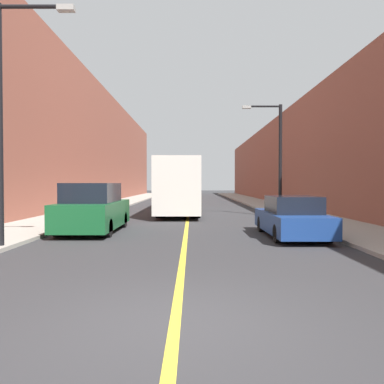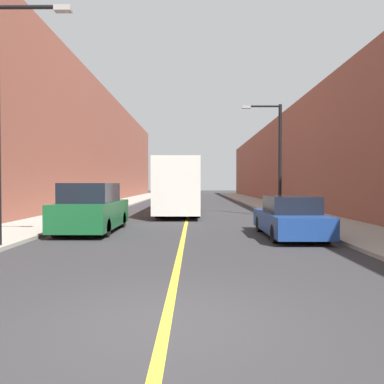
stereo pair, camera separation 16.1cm
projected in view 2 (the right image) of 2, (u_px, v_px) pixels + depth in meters
ground_plane at (166, 324)px, 5.18m from camera, size 200.00×200.00×0.00m
sidewalk_left at (119, 204)px, 35.21m from camera, size 3.25×72.00×0.12m
sidewalk_right at (262, 204)px, 35.13m from camera, size 3.25×72.00×0.12m
building_row_left at (80, 144)px, 35.11m from camera, size 4.00×72.00×11.39m
building_row_right at (301, 160)px, 35.01m from camera, size 4.00×72.00×8.37m
road_center_line at (190, 204)px, 35.17m from camera, size 0.16×72.00×0.01m
bus at (180, 186)px, 24.93m from camera, size 2.53×12.01×3.38m
parked_suv_left at (92, 209)px, 15.03m from camera, size 2.05×4.90×1.97m
car_right_near at (290, 218)px, 13.60m from camera, size 1.87×4.72×1.50m
street_lamp_left at (3, 108)px, 10.99m from camera, size 2.34×0.24×7.08m
street_lamp_right at (276, 151)px, 21.89m from camera, size 2.34×0.24×6.45m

